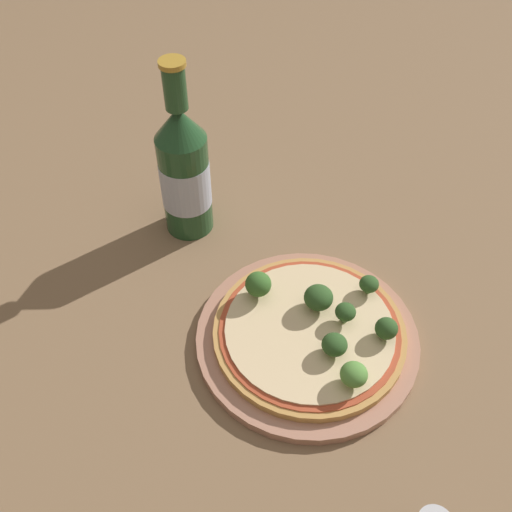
{
  "coord_description": "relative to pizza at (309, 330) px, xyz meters",
  "views": [
    {
      "loc": [
        -0.16,
        -0.37,
        0.58
      ],
      "look_at": [
        -0.05,
        0.09,
        0.06
      ],
      "focal_mm": 42.0,
      "sensor_mm": 36.0,
      "label": 1
    }
  ],
  "objects": [
    {
      "name": "pizza",
      "position": [
        0.0,
        0.0,
        0.0
      ],
      "size": [
        0.22,
        0.22,
        0.01
      ],
      "color": "tan",
      "rests_on": "plate"
    },
    {
      "name": "broccoli_floret_2",
      "position": [
        0.04,
        0.0,
        0.02
      ],
      "size": [
        0.02,
        0.02,
        0.03
      ],
      "color": "#6B8E51",
      "rests_on": "pizza"
    },
    {
      "name": "broccoli_floret_3",
      "position": [
        0.08,
        -0.03,
        0.02
      ],
      "size": [
        0.03,
        0.03,
        0.03
      ],
      "color": "#6B8E51",
      "rests_on": "pizza"
    },
    {
      "name": "broccoli_floret_4",
      "position": [
        0.02,
        -0.08,
        0.02
      ],
      "size": [
        0.03,
        0.03,
        0.03
      ],
      "color": "#6B8E51",
      "rests_on": "pizza"
    },
    {
      "name": "broccoli_floret_6",
      "position": [
        0.08,
        0.03,
        0.02
      ],
      "size": [
        0.02,
        0.02,
        0.02
      ],
      "color": "#6B8E51",
      "rests_on": "pizza"
    },
    {
      "name": "broccoli_floret_5",
      "position": [
        0.02,
        0.02,
        0.02
      ],
      "size": [
        0.03,
        0.03,
        0.03
      ],
      "color": "#6B8E51",
      "rests_on": "pizza"
    },
    {
      "name": "plate",
      "position": [
        -0.0,
        0.0,
        -0.01
      ],
      "size": [
        0.26,
        0.26,
        0.01
      ],
      "color": "tan",
      "rests_on": "ground_plane"
    },
    {
      "name": "broccoli_floret_0",
      "position": [
        0.02,
        -0.04,
        0.02
      ],
      "size": [
        0.03,
        0.03,
        0.03
      ],
      "color": "#6B8E51",
      "rests_on": "pizza"
    },
    {
      "name": "beer_bottle",
      "position": [
        -0.1,
        0.22,
        0.08
      ],
      "size": [
        0.07,
        0.07,
        0.25
      ],
      "color": "#234C28",
      "rests_on": "ground_plane"
    },
    {
      "name": "broccoli_floret_1",
      "position": [
        -0.05,
        0.06,
        0.03
      ],
      "size": [
        0.03,
        0.03,
        0.03
      ],
      "color": "#6B8E51",
      "rests_on": "pizza"
    },
    {
      "name": "ground_plane",
      "position": [
        0.01,
        -0.0,
        -0.02
      ],
      "size": [
        3.0,
        3.0,
        0.0
      ],
      "primitive_type": "plane",
      "color": "#846647"
    }
  ]
}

